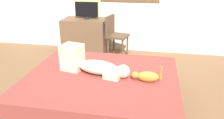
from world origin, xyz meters
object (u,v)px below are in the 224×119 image
object	(u,v)px
desk	(85,36)
tv_monitor	(87,10)
person_lying	(91,64)
cup	(96,15)
chair_by_desk	(115,33)
bed	(102,91)
cat	(146,76)

from	to	relation	value
desk	tv_monitor	bearing A→B (deg)	-0.00
person_lying	cup	world-z (taller)	cup
desk	chair_by_desk	xyz separation A→B (m)	(0.67, -0.15, 0.14)
tv_monitor	cup	distance (m)	0.29
cup	person_lying	bearing A→B (deg)	-77.32
chair_by_desk	person_lying	bearing A→B (deg)	-90.03
person_lying	tv_monitor	bearing A→B (deg)	107.90
tv_monitor	cup	bearing A→B (deg)	57.00
bed	chair_by_desk	world-z (taller)	chair_by_desk
person_lying	cat	xyz separation A→B (m)	(0.72, -0.14, -0.05)
bed	tv_monitor	xyz separation A→B (m)	(-0.76, 1.97, 0.70)
tv_monitor	desk	bearing A→B (deg)	180.00
tv_monitor	chair_by_desk	size ratio (longest dim) A/B	0.56
desk	bed	bearing A→B (deg)	-67.57
bed	cat	world-z (taller)	cat
desk	cup	world-z (taller)	cup
bed	person_lying	bearing A→B (deg)	151.95
tv_monitor	chair_by_desk	xyz separation A→B (m)	(0.61, -0.15, -0.41)
bed	desk	distance (m)	2.14
cup	chair_by_desk	size ratio (longest dim) A/B	0.11
bed	desk	xyz separation A→B (m)	(-0.81, 1.97, 0.15)
person_lying	desk	xyz separation A→B (m)	(-0.66, 1.89, -0.19)
desk	cup	size ratio (longest dim) A/B	9.68
cat	chair_by_desk	distance (m)	2.01
cat	tv_monitor	distance (m)	2.46
bed	cat	xyz separation A→B (m)	(0.57, -0.06, 0.29)
desk	cat	bearing A→B (deg)	-55.76
cat	tv_monitor	size ratio (longest dim) A/B	0.75
desk	chair_by_desk	bearing A→B (deg)	-13.07
tv_monitor	bed	bearing A→B (deg)	-68.90
cat	desk	world-z (taller)	desk
bed	person_lying	xyz separation A→B (m)	(-0.15, 0.08, 0.34)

